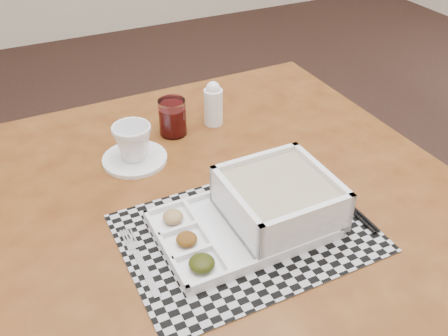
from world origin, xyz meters
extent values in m
plane|color=black|center=(0.00, 0.00, 0.00)|extent=(5.00, 5.00, 0.00)
cube|color=#4E230E|center=(-0.79, -0.70, 0.77)|extent=(1.07, 1.07, 0.04)
cylinder|color=#4E230E|center=(-1.27, -0.23, 0.37)|extent=(0.05, 0.05, 0.75)
cylinder|color=#4E230E|center=(-0.33, -0.22, 0.37)|extent=(0.05, 0.05, 0.75)
cube|color=#4E230E|center=(-0.80, -0.25, 0.71)|extent=(0.91, 0.04, 0.08)
cube|color=#4E230E|center=(-0.34, -0.69, 0.71)|extent=(0.04, 0.91, 0.08)
cube|color=#AAAAB2|center=(-0.79, -0.82, 0.79)|extent=(0.47, 0.35, 0.00)
cube|color=white|center=(-0.79, -0.81, 0.80)|extent=(0.32, 0.22, 0.01)
cube|color=white|center=(-0.79, -0.70, 0.81)|extent=(0.32, 0.01, 0.01)
cube|color=white|center=(-0.79, -0.91, 0.81)|extent=(0.32, 0.01, 0.01)
cube|color=white|center=(-0.95, -0.81, 0.81)|extent=(0.01, 0.22, 0.01)
cube|color=white|center=(-0.64, -0.81, 0.81)|extent=(0.01, 0.22, 0.01)
cube|color=white|center=(-0.87, -0.81, 0.81)|extent=(0.01, 0.20, 0.01)
cube|color=white|center=(-0.91, -0.84, 0.81)|extent=(0.08, 0.01, 0.01)
cube|color=white|center=(-0.91, -0.78, 0.81)|extent=(0.08, 0.01, 0.01)
ellipsoid|color=black|center=(-0.90, -0.88, 0.81)|extent=(0.05, 0.05, 0.02)
ellipsoid|color=#552E0E|center=(-0.91, -0.81, 0.81)|extent=(0.04, 0.04, 0.02)
ellipsoid|color=olive|center=(-0.91, -0.74, 0.81)|extent=(0.04, 0.04, 0.02)
cube|color=white|center=(-0.71, -0.81, 0.81)|extent=(0.20, 0.20, 0.01)
cube|color=white|center=(-0.72, -0.72, 0.85)|extent=(0.20, 0.01, 0.09)
cube|color=white|center=(-0.71, -0.91, 0.85)|extent=(0.20, 0.01, 0.09)
cube|color=white|center=(-0.81, -0.82, 0.85)|extent=(0.01, 0.20, 0.09)
cube|color=white|center=(-0.62, -0.81, 0.85)|extent=(0.01, 0.20, 0.09)
cube|color=tan|center=(-0.71, -0.81, 0.84)|extent=(0.18, 0.18, 0.07)
cube|color=#BABAC1|center=(-0.99, -0.84, 0.79)|extent=(0.01, 0.12, 0.00)
cube|color=#BABAC1|center=(-1.00, -0.77, 0.79)|extent=(0.02, 0.02, 0.00)
cube|color=#BABAC1|center=(-1.01, -0.74, 0.79)|extent=(0.00, 0.04, 0.00)
cube|color=#BABAC1|center=(-1.00, -0.74, 0.79)|extent=(0.00, 0.04, 0.00)
cube|color=#BABAC1|center=(-0.99, -0.74, 0.79)|extent=(0.00, 0.04, 0.00)
cube|color=#BABAC1|center=(-0.99, -0.74, 0.79)|extent=(0.00, 0.04, 0.00)
cube|color=#BABAC1|center=(-0.60, -0.82, 0.79)|extent=(0.01, 0.12, 0.00)
ellipsoid|color=#BABAC1|center=(-0.60, -0.73, 0.80)|extent=(0.04, 0.06, 0.01)
cylinder|color=black|center=(-0.57, -0.81, 0.80)|extent=(0.01, 0.24, 0.01)
cylinder|color=black|center=(-0.56, -0.81, 0.80)|extent=(0.01, 0.24, 0.01)
cylinder|color=white|center=(-0.91, -0.49, 0.79)|extent=(0.15, 0.15, 0.01)
imported|color=white|center=(-0.91, -0.49, 0.84)|extent=(0.12, 0.12, 0.08)
cylinder|color=white|center=(-0.78, -0.42, 0.84)|extent=(0.07, 0.07, 0.09)
cylinder|color=#430508|center=(-0.78, -0.42, 0.82)|extent=(0.06, 0.06, 0.07)
cylinder|color=white|center=(-0.67, -0.41, 0.84)|extent=(0.05, 0.05, 0.10)
sphere|color=white|center=(-0.67, -0.41, 0.89)|extent=(0.04, 0.04, 0.04)
camera|label=1|loc=(-1.13, -1.44, 1.45)|focal=40.00mm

